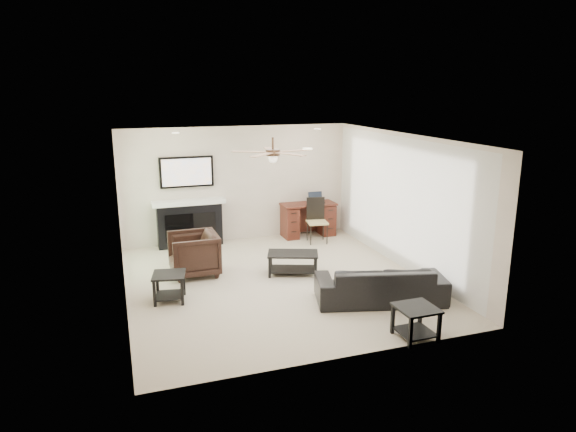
# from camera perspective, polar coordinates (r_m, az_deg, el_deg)

# --- Properties ---
(room_shell) EXTENTS (5.50, 5.54, 2.52)m
(room_shell) POSITION_cam_1_polar(r_m,az_deg,el_deg) (8.70, -0.44, 3.41)
(room_shell) COLOR beige
(room_shell) RESTS_ON ground
(sofa) EXTENTS (2.15, 1.28, 0.59)m
(sofa) POSITION_cam_1_polar(r_m,az_deg,el_deg) (8.28, 10.22, -7.41)
(sofa) COLOR black
(sofa) RESTS_ON ground
(armchair) EXTENTS (0.86, 0.84, 0.78)m
(armchair) POSITION_cam_1_polar(r_m,az_deg,el_deg) (9.40, -10.44, -4.17)
(armchair) COLOR black
(armchair) RESTS_ON ground
(coffee_table) EXTENTS (1.02, 0.78, 0.40)m
(coffee_table) POSITION_cam_1_polar(r_m,az_deg,el_deg) (9.33, 0.54, -5.29)
(coffee_table) COLOR black
(coffee_table) RESTS_ON ground
(end_table_near) EXTENTS (0.53, 0.53, 0.45)m
(end_table_near) POSITION_cam_1_polar(r_m,az_deg,el_deg) (7.26, 13.99, -11.41)
(end_table_near) COLOR black
(end_table_near) RESTS_ON ground
(end_table_left) EXTENTS (0.59, 0.59, 0.45)m
(end_table_left) POSITION_cam_1_polar(r_m,az_deg,el_deg) (8.41, -13.03, -7.72)
(end_table_left) COLOR black
(end_table_left) RESTS_ON ground
(fireplace_unit) EXTENTS (1.52, 0.34, 1.91)m
(fireplace_unit) POSITION_cam_1_polar(r_m,az_deg,el_deg) (10.96, -10.96, 1.51)
(fireplace_unit) COLOR black
(fireplace_unit) RESTS_ON ground
(desk) EXTENTS (1.22, 0.56, 0.76)m
(desk) POSITION_cam_1_polar(r_m,az_deg,el_deg) (11.66, 2.25, -0.39)
(desk) COLOR #35140D
(desk) RESTS_ON ground
(desk_chair) EXTENTS (0.48, 0.50, 0.97)m
(desk_chair) POSITION_cam_1_polar(r_m,az_deg,el_deg) (11.14, 3.27, -0.54)
(desk_chair) COLOR black
(desk_chair) RESTS_ON ground
(laptop) EXTENTS (0.33, 0.24, 0.23)m
(laptop) POSITION_cam_1_polar(r_m,az_deg,el_deg) (11.60, 3.23, 2.04)
(laptop) COLOR black
(laptop) RESTS_ON desk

